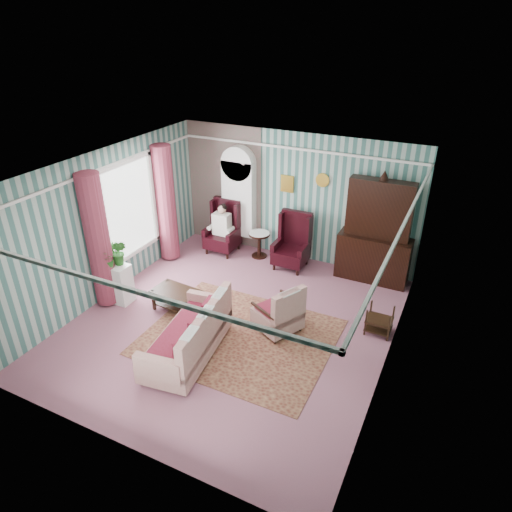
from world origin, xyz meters
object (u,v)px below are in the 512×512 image
at_px(wingback_left, 222,228).
at_px(wingback_right, 291,242).
at_px(dresser_hutch, 377,229).
at_px(nest_table, 379,320).
at_px(bookcase, 239,204).
at_px(round_side_table, 259,245).
at_px(plant_stand, 117,283).
at_px(seated_woman, 222,229).
at_px(coffee_table, 177,300).
at_px(sofa, 186,328).
at_px(floral_armchair, 278,305).

distance_m(wingback_left, wingback_right, 1.75).
xyz_separation_m(dresser_hutch, nest_table, (0.57, -1.82, -0.91)).
xyz_separation_m(bookcase, nest_table, (3.82, -1.94, -0.85)).
height_order(round_side_table, plant_stand, plant_stand).
relative_size(wingback_left, wingback_right, 1.00).
distance_m(bookcase, nest_table, 4.37).
bearing_deg(round_side_table, plant_stand, -120.38).
height_order(seated_woman, plant_stand, seated_woman).
distance_m(nest_table, coffee_table, 3.76).
height_order(round_side_table, sofa, sofa).
bearing_deg(plant_stand, sofa, -20.30).
relative_size(bookcase, floral_armchair, 2.12).
relative_size(nest_table, sofa, 0.28).
bearing_deg(floral_armchair, dresser_hutch, 3.50).
xyz_separation_m(bookcase, sofa, (1.10, -3.93, -0.57)).
xyz_separation_m(bookcase, seated_woman, (-0.25, -0.39, -0.53)).
relative_size(seated_woman, nest_table, 2.19).
relative_size(sofa, coffee_table, 2.12).
distance_m(seated_woman, sofa, 3.79).
xyz_separation_m(dresser_hutch, sofa, (-2.15, -3.81, -0.63)).
height_order(seated_woman, sofa, seated_woman).
height_order(dresser_hutch, plant_stand, dresser_hutch).
bearing_deg(floral_armchair, wingback_right, 43.22).
bearing_deg(coffee_table, floral_armchair, 7.86).
bearing_deg(round_side_table, coffee_table, -99.82).
relative_size(plant_stand, coffee_table, 0.87).
bearing_deg(wingback_left, dresser_hutch, 4.41).
height_order(plant_stand, coffee_table, plant_stand).
relative_size(dresser_hutch, nest_table, 4.37).
bearing_deg(plant_stand, wingback_left, 73.78).
height_order(bookcase, sofa, bookcase).
xyz_separation_m(seated_woman, sofa, (1.35, -3.54, -0.04)).
relative_size(wingback_left, nest_table, 2.31).
height_order(plant_stand, floral_armchair, floral_armchair).
height_order(wingback_left, floral_armchair, wingback_left).
height_order(dresser_hutch, wingback_left, dresser_hutch).
bearing_deg(wingback_left, seated_woman, 0.00).
distance_m(dresser_hutch, nest_table, 2.11).
xyz_separation_m(dresser_hutch, coffee_table, (-3.06, -2.79, -0.97)).
xyz_separation_m(seated_woman, floral_armchair, (2.41, -2.25, -0.06)).
bearing_deg(floral_armchair, wingback_left, 73.87).
height_order(wingback_left, plant_stand, wingback_left).
relative_size(dresser_hutch, sofa, 1.22).
bearing_deg(seated_woman, plant_stand, -106.22).
bearing_deg(bookcase, seated_woman, -122.66).
relative_size(seated_woman, floral_armchair, 1.12).
relative_size(dresser_hutch, wingback_right, 1.89).
distance_m(sofa, coffee_table, 1.41).
bearing_deg(round_side_table, seated_woman, -170.54).
height_order(wingback_right, nest_table, wingback_right).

